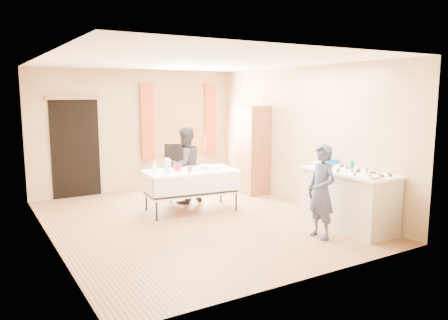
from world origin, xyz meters
TOP-DOWN VIEW (x-y plane):
  - floor at (0.00, 0.00)m, footprint 4.50×5.50m
  - ceiling at (0.00, 0.00)m, footprint 4.50×5.50m
  - wall_back at (0.00, 2.76)m, footprint 4.50×0.02m
  - wall_front at (0.00, -2.76)m, footprint 4.50×0.02m
  - wall_left at (-2.26, 0.00)m, footprint 0.02×5.50m
  - wall_right at (2.26, 0.00)m, footprint 0.02×5.50m
  - window_frame at (1.00, 2.72)m, footprint 1.32×0.06m
  - window_pane at (1.00, 2.71)m, footprint 1.20×0.02m
  - curtain_left at (0.22, 2.67)m, footprint 0.28×0.06m
  - curtain_right at (1.78, 2.67)m, footprint 0.28×0.06m
  - doorway at (-1.30, 2.73)m, footprint 0.95×0.04m
  - door_lintel at (-1.30, 2.70)m, footprint 1.05×0.06m
  - cabinet at (1.99, 1.18)m, footprint 0.50×0.60m
  - counter at (1.89, -1.61)m, footprint 0.72×1.52m
  - party_table at (0.20, 0.53)m, footprint 1.71×1.01m
  - chair at (0.39, 1.49)m, footprint 0.54×0.54m
  - girl at (1.17, -1.75)m, footprint 0.51×0.34m
  - woman at (0.39, 1.16)m, footprint 0.93×0.83m
  - soda_can at (2.08, -1.47)m, footprint 0.08×0.08m
  - mixing_bowl at (1.68, -2.21)m, footprint 0.30×0.30m
  - foam_block at (1.81, -1.01)m, footprint 0.16×0.12m
  - blue_basket at (2.11, -0.92)m, footprint 0.30×0.21m
  - pitcher at (-0.25, 0.51)m, footprint 0.14×0.14m
  - cup_red at (-0.02, 0.62)m, footprint 0.18×0.18m
  - cup_rainbow at (0.12, 0.41)m, footprint 0.17×0.17m
  - small_bowl at (0.52, 0.59)m, footprint 0.31×0.31m
  - pastry_tray at (0.68, 0.35)m, footprint 0.32×0.26m
  - bottle at (-0.37, 0.80)m, footprint 0.11×0.11m
  - cake_balls at (1.89, -1.80)m, footprint 0.52×1.14m

SIDE VIEW (x-z plane):
  - floor at x=0.00m, z-range -0.02..0.00m
  - chair at x=0.39m, z-range -0.22..0.89m
  - party_table at x=0.20m, z-range 0.07..0.82m
  - counter at x=1.89m, z-range 0.00..0.91m
  - girl at x=1.17m, z-range 0.00..1.38m
  - woman at x=0.39m, z-range 0.00..1.47m
  - pastry_tray at x=0.68m, z-range 0.75..0.77m
  - small_bowl at x=0.52m, z-range 0.75..0.81m
  - cup_rainbow at x=0.12m, z-range 0.75..0.85m
  - cup_red at x=-0.02m, z-range 0.75..0.87m
  - bottle at x=-0.37m, z-range 0.75..0.91m
  - pitcher at x=-0.25m, z-range 0.75..0.97m
  - cabinet at x=1.99m, z-range 0.00..1.85m
  - cake_balls at x=1.89m, z-range 0.91..0.95m
  - mixing_bowl at x=1.68m, z-range 0.91..0.96m
  - foam_block at x=1.81m, z-range 0.91..0.99m
  - blue_basket at x=2.11m, z-range 0.91..0.99m
  - soda_can at x=2.08m, z-range 0.91..1.03m
  - doorway at x=-1.30m, z-range 0.00..2.00m
  - wall_back at x=0.00m, z-range 0.00..2.60m
  - wall_front at x=0.00m, z-range 0.00..2.60m
  - wall_left at x=-2.26m, z-range 0.00..2.60m
  - wall_right at x=2.26m, z-range 0.00..2.60m
  - window_frame at x=1.00m, z-range 0.74..2.26m
  - window_pane at x=1.00m, z-range 0.80..2.20m
  - curtain_left at x=0.22m, z-range 0.67..2.33m
  - curtain_right at x=1.78m, z-range 0.67..2.33m
  - door_lintel at x=-1.30m, z-range 1.98..2.06m
  - ceiling at x=0.00m, z-range 2.60..2.62m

